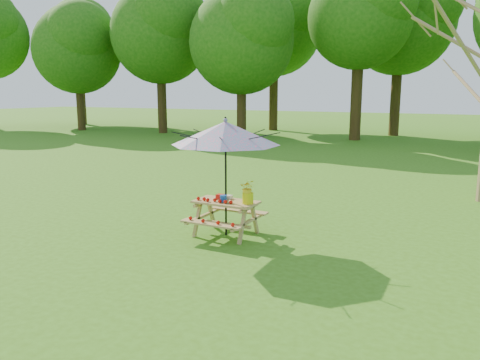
% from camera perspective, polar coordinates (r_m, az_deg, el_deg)
% --- Properties ---
extents(picnic_table, '(1.20, 1.32, 0.67)m').
position_cam_1_polar(picnic_table, '(8.92, -1.73, -4.72)').
color(picnic_table, '#AC7F4E').
rests_on(picnic_table, ground).
extents(patio_umbrella, '(2.67, 2.67, 2.25)m').
position_cam_1_polar(patio_umbrella, '(8.63, -1.78, 5.71)').
color(patio_umbrella, black).
rests_on(patio_umbrella, ground).
extents(produce_bins, '(0.30, 0.41, 0.13)m').
position_cam_1_polar(produce_bins, '(8.88, -2.02, -2.16)').
color(produce_bins, red).
rests_on(produce_bins, picnic_table).
extents(tomatoes_row, '(0.77, 0.13, 0.07)m').
position_cam_1_polar(tomatoes_row, '(8.75, -3.16, -2.49)').
color(tomatoes_row, red).
rests_on(tomatoes_row, picnic_table).
extents(flower_bucket, '(0.35, 0.33, 0.45)m').
position_cam_1_polar(flower_bucket, '(8.58, 0.96, -1.32)').
color(flower_bucket, '#D8D90B').
rests_on(flower_bucket, picnic_table).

